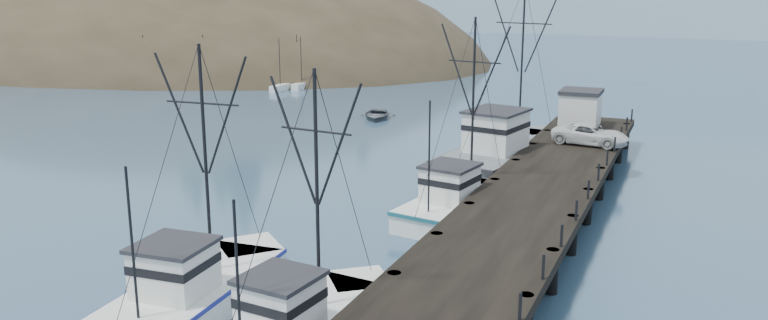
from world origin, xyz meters
TOP-DOWN VIEW (x-y plane):
  - ground at (0.00, 0.00)m, footprint 400.00×400.00m
  - pier at (14.00, 16.00)m, footprint 6.00×44.00m
  - headland at (-74.95, 78.61)m, footprint 134.80×78.00m
  - distant_ridge at (10.00, 170.00)m, footprint 360.00×40.00m
  - distant_ridge_far at (-40.00, 185.00)m, footprint 180.00×25.00m
  - moored_sailboats at (-34.38, 55.29)m, footprint 23.44×19.48m
  - trawler_mid at (3.58, -0.99)m, footprint 4.32×11.10m
  - trawler_far at (9.86, 14.83)m, footprint 5.12×11.20m
  - work_vessel at (9.80, 25.76)m, footprint 7.17×15.81m
  - pier_shed at (13.33, 33.61)m, footprint 3.00×3.20m
  - pickup_truck at (15.06, 27.24)m, footprint 5.38×3.04m
  - motorboat at (-6.49, 39.89)m, footprint 4.86×5.75m

SIDE VIEW (x-z plane):
  - headland at x=-74.95m, z-range -30.05..20.95m
  - ground at x=0.00m, z-range 0.00..0.00m
  - distant_ridge at x=10.00m, z-range -13.00..13.00m
  - distant_ridge_far at x=-40.00m, z-range -9.00..9.00m
  - motorboat at x=-6.49m, z-range -0.51..0.51m
  - moored_sailboats at x=-34.38m, z-range -2.84..3.51m
  - trawler_mid at x=3.58m, z-range -4.69..6.32m
  - trawler_far at x=9.86m, z-range -4.88..6.52m
  - work_vessel at x=9.80m, z-range -5.34..7.80m
  - pier at x=14.00m, z-range 0.69..2.69m
  - pickup_truck at x=15.06m, z-range 2.00..3.42m
  - pier_shed at x=13.33m, z-range 2.02..4.82m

